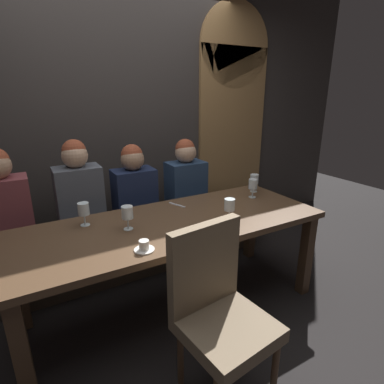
{
  "coord_description": "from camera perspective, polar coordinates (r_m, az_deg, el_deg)",
  "views": [
    {
      "loc": [
        -0.88,
        -1.82,
        1.62
      ],
      "look_at": [
        0.3,
        0.25,
        0.84
      ],
      "focal_mm": 28.75,
      "sensor_mm": 36.0,
      "label": 1
    }
  ],
  "objects": [
    {
      "name": "back_wall_tiled",
      "position": [
        3.17,
        -13.94,
        15.45
      ],
      "size": [
        6.0,
        0.12,
        3.0
      ],
      "primitive_type": "cube",
      "color": "#383330",
      "rests_on": "ground"
    },
    {
      "name": "dining_table",
      "position": [
        2.25,
        -3.44,
        -7.45
      ],
      "size": [
        2.2,
        0.84,
        0.74
      ],
      "color": "#493422",
      "rests_on": "ground"
    },
    {
      "name": "chair_near_side",
      "position": [
        1.72,
        4.75,
        -20.11
      ],
      "size": [
        0.49,
        0.49,
        0.98
      ],
      "color": "brown",
      "rests_on": "ground"
    },
    {
      "name": "wine_glass_end_left",
      "position": [
        2.08,
        -11.91,
        -3.84
      ],
      "size": [
        0.08,
        0.08,
        0.16
      ],
      "color": "silver",
      "rests_on": "dining_table"
    },
    {
      "name": "arched_door",
      "position": [
        3.73,
        7.5,
        14.06
      ],
      "size": [
        0.9,
        0.05,
        2.55
      ],
      "color": "olive",
      "rests_on": "ground"
    },
    {
      "name": "wine_glass_near_left",
      "position": [
        2.87,
        11.48,
        2.29
      ],
      "size": [
        0.08,
        0.08,
        0.16
      ],
      "color": "silver",
      "rests_on": "dining_table"
    },
    {
      "name": "diner_redhead",
      "position": [
        2.65,
        -31.51,
        -2.07
      ],
      "size": [
        0.36,
        0.24,
        0.8
      ],
      "color": "brown",
      "rests_on": "banquette_bench"
    },
    {
      "name": "espresso_cup",
      "position": [
        1.83,
        -8.87,
        -9.94
      ],
      "size": [
        0.12,
        0.12,
        0.06
      ],
      "color": "white",
      "rests_on": "dining_table"
    },
    {
      "name": "diner_far_end",
      "position": [
        2.76,
        -10.66,
        0.57
      ],
      "size": [
        0.36,
        0.24,
        0.75
      ],
      "color": "#192342",
      "rests_on": "banquette_bench"
    },
    {
      "name": "fork_on_table",
      "position": [
        2.5,
        -2.79,
        -2.41
      ],
      "size": [
        0.08,
        0.16,
        0.01
      ],
      "primitive_type": "cube",
      "rotation": [
        0.0,
        0.0,
        0.37
      ],
      "color": "silver",
      "rests_on": "dining_table"
    },
    {
      "name": "wine_glass_center_back",
      "position": [
        2.19,
        6.98,
        -2.55
      ],
      "size": [
        0.08,
        0.08,
        0.16
      ],
      "color": "silver",
      "rests_on": "dining_table"
    },
    {
      "name": "wine_glass_near_right",
      "position": [
        2.22,
        -19.48,
        -3.17
      ],
      "size": [
        0.08,
        0.08,
        0.16
      ],
      "color": "silver",
      "rests_on": "dining_table"
    },
    {
      "name": "ground",
      "position": [
        2.6,
        -3.15,
        -20.54
      ],
      "size": [
        9.0,
        9.0,
        0.0
      ],
      "primitive_type": "plane",
      "color": "black"
    },
    {
      "name": "banquette_bench",
      "position": [
        3.02,
        -9.28,
        -9.62
      ],
      "size": [
        2.5,
        0.44,
        0.45
      ],
      "color": "#40352A",
      "rests_on": "ground"
    },
    {
      "name": "wine_glass_center_front",
      "position": [
        2.71,
        11.25,
        1.38
      ],
      "size": [
        0.08,
        0.08,
        0.16
      ],
      "color": "silver",
      "rests_on": "dining_table"
    },
    {
      "name": "diner_bearded",
      "position": [
        2.66,
        -20.2,
        -0.1
      ],
      "size": [
        0.36,
        0.24,
        0.82
      ],
      "color": "#4C515B",
      "rests_on": "banquette_bench"
    },
    {
      "name": "diner_near_end",
      "position": [
        2.98,
        -1.16,
        2.22
      ],
      "size": [
        0.36,
        0.24,
        0.75
      ],
      "color": "navy",
      "rests_on": "banquette_bench"
    }
  ]
}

